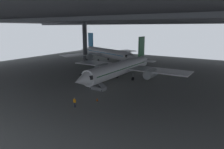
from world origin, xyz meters
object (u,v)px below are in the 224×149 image
(boarding_stairs, at_px, (98,86))
(crew_worker_by_stairs, at_px, (100,81))
(airplane_distant, at_px, (106,53))
(traffic_cone_orange, at_px, (97,100))
(airplane_main, at_px, (121,68))
(baggage_tug, at_px, (114,70))
(crew_worker_near_nose, at_px, (75,102))

(boarding_stairs, xyz_separation_m, crew_worker_by_stairs, (-1.56, 3.20, 0.25))
(boarding_stairs, xyz_separation_m, airplane_distant, (-18.88, 31.72, 2.59))
(boarding_stairs, height_order, airplane_distant, airplane_distant)
(airplane_distant, xyz_separation_m, traffic_cone_orange, (22.95, -37.52, -3.01))
(airplane_main, xyz_separation_m, baggage_tug, (-7.04, 7.98, -2.72))
(boarding_stairs, bearing_deg, baggage_tug, 110.53)
(airplane_main, relative_size, crew_worker_by_stairs, 19.38)
(crew_worker_by_stairs, bearing_deg, airplane_main, 69.30)
(crew_worker_near_nose, relative_size, baggage_tug, 0.68)
(boarding_stairs, relative_size, crew_worker_by_stairs, 2.64)
(crew_worker_near_nose, relative_size, traffic_cone_orange, 2.75)
(airplane_distant, xyz_separation_m, baggage_tug, (12.50, -14.67, -2.77))
(airplane_main, xyz_separation_m, crew_worker_by_stairs, (-2.22, -5.86, -2.29))
(crew_worker_near_nose, xyz_separation_m, baggage_tug, (-9.01, 27.18, -0.41))
(airplane_main, height_order, crew_worker_near_nose, airplane_main)
(crew_worker_by_stairs, xyz_separation_m, traffic_cone_orange, (5.62, -9.01, -0.66))
(airplane_main, bearing_deg, airplane_distant, 130.77)
(crew_worker_near_nose, relative_size, airplane_distant, 0.05)
(airplane_main, relative_size, boarding_stairs, 7.34)
(crew_worker_by_stairs, height_order, baggage_tug, crew_worker_by_stairs)
(crew_worker_by_stairs, xyz_separation_m, baggage_tug, (-4.82, 13.84, -0.43))
(airplane_distant, height_order, traffic_cone_orange, airplane_distant)
(airplane_main, height_order, airplane_distant, airplane_distant)
(airplane_distant, distance_m, traffic_cone_orange, 44.09)
(boarding_stairs, height_order, baggage_tug, boarding_stairs)
(traffic_cone_orange, bearing_deg, baggage_tug, 114.57)
(boarding_stairs, xyz_separation_m, traffic_cone_orange, (4.06, -5.80, -0.42))
(boarding_stairs, relative_size, crew_worker_near_nose, 2.69)
(airplane_main, relative_size, traffic_cone_orange, 54.15)
(airplane_distant, distance_m, baggage_tug, 19.47)
(airplane_main, distance_m, crew_worker_by_stairs, 6.67)
(boarding_stairs, height_order, crew_worker_by_stairs, boarding_stairs)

